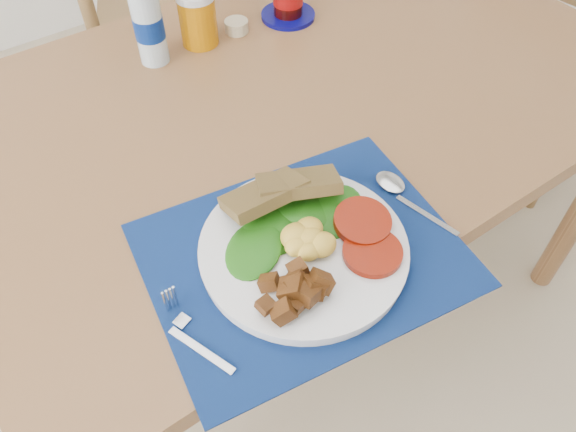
# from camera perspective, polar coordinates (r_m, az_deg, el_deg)

# --- Properties ---
(ground) EXTENTS (4.00, 4.00, 0.00)m
(ground) POSITION_cam_1_polar(r_m,az_deg,el_deg) (1.63, 5.22, -12.52)
(ground) COLOR tan
(ground) RESTS_ON ground
(table) EXTENTS (1.40, 0.90, 0.75)m
(table) POSITION_cam_1_polar(r_m,az_deg,el_deg) (1.20, 1.41, 9.73)
(table) COLOR brown
(table) RESTS_ON ground
(chair_end) EXTENTS (0.46, 0.48, 1.14)m
(chair_end) POSITION_cam_1_polar(r_m,az_deg,el_deg) (1.87, 25.62, 17.54)
(chair_end) COLOR brown
(chair_end) RESTS_ON ground
(placemat) EXTENTS (0.51, 0.42, 0.00)m
(placemat) POSITION_cam_1_polar(r_m,az_deg,el_deg) (0.85, 1.56, -3.95)
(placemat) COLOR black
(placemat) RESTS_ON table
(breakfast_plate) EXTENTS (0.31, 0.31, 0.07)m
(breakfast_plate) POSITION_cam_1_polar(r_m,az_deg,el_deg) (0.83, 1.43, -3.38)
(breakfast_plate) COLOR silver
(breakfast_plate) RESTS_ON placemat
(fork) EXTENTS (0.05, 0.15, 0.00)m
(fork) POSITION_cam_1_polar(r_m,az_deg,el_deg) (0.79, -10.04, -11.49)
(fork) COLOR #B2B5BA
(fork) RESTS_ON placemat
(spoon) EXTENTS (0.04, 0.17, 0.01)m
(spoon) POSITION_cam_1_polar(r_m,az_deg,el_deg) (0.94, 11.45, 2.30)
(spoon) COLOR #B2B5BA
(spoon) RESTS_ON placemat
(water_bottle) EXTENTS (0.06, 0.06, 0.21)m
(water_bottle) POSITION_cam_1_polar(r_m,az_deg,el_deg) (1.21, -14.07, 18.69)
(water_bottle) COLOR #ADBFCC
(water_bottle) RESTS_ON table
(juice_glass) EXTENTS (0.08, 0.08, 0.11)m
(juice_glass) POSITION_cam_1_polar(r_m,az_deg,el_deg) (1.27, -9.15, 19.10)
(juice_glass) COLOR #B96A04
(juice_glass) RESTS_ON table
(ramekin) EXTENTS (0.05, 0.05, 0.03)m
(ramekin) POSITION_cam_1_polar(r_m,az_deg,el_deg) (1.32, -5.25, 18.65)
(ramekin) COLOR tan
(ramekin) RESTS_ON table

